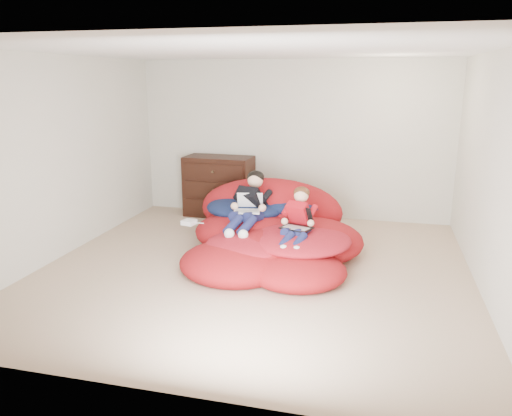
% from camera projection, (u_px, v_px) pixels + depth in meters
% --- Properties ---
extents(room_shell, '(5.10, 5.10, 2.77)m').
position_uv_depth(room_shell, '(254.00, 252.00, 5.90)').
color(room_shell, tan).
rests_on(room_shell, ground).
extents(dresser, '(1.11, 0.63, 0.98)m').
position_uv_depth(dresser, '(219.00, 186.00, 8.18)').
color(dresser, black).
rests_on(dresser, ground).
extents(beanbag_pile, '(2.36, 2.54, 0.93)m').
position_uv_depth(beanbag_pile, '(271.00, 233.00, 6.43)').
color(beanbag_pile, '#A61218').
rests_on(beanbag_pile, ground).
extents(cream_pillow, '(0.47, 0.30, 0.30)m').
position_uv_depth(cream_pillow, '(241.00, 191.00, 7.22)').
color(cream_pillow, beige).
rests_on(cream_pillow, beanbag_pile).
extents(older_boy, '(0.41, 1.13, 0.65)m').
position_uv_depth(older_boy, '(250.00, 202.00, 6.45)').
color(older_boy, black).
rests_on(older_boy, beanbag_pile).
extents(younger_boy, '(0.35, 0.90, 0.61)m').
position_uv_depth(younger_boy, '(298.00, 217.00, 5.95)').
color(younger_boy, red).
rests_on(younger_boy, beanbag_pile).
extents(laptop_white, '(0.37, 0.40, 0.22)m').
position_uv_depth(laptop_white, '(248.00, 206.00, 6.38)').
color(laptop_white, white).
rests_on(laptop_white, older_boy).
extents(laptop_black, '(0.41, 0.46, 0.24)m').
position_uv_depth(laptop_black, '(298.00, 222.00, 5.94)').
color(laptop_black, black).
rests_on(laptop_black, younger_boy).
extents(power_adapter, '(0.19, 0.19, 0.06)m').
position_uv_depth(power_adapter, '(189.00, 222.00, 6.39)').
color(power_adapter, white).
rests_on(power_adapter, beanbag_pile).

